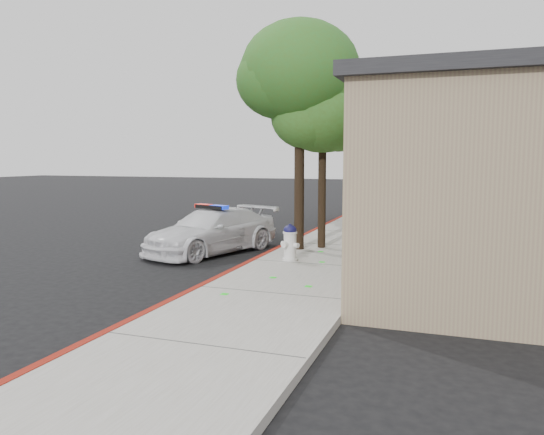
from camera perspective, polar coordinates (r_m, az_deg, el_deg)
The scene contains 9 objects.
ground at distance 10.90m, azimuth -8.23°, elevation -8.11°, with size 120.00×120.00×0.00m, color black.
sidewalk at distance 13.04m, azimuth 4.27°, elevation -5.32°, with size 3.20×60.00×0.15m, color gray.
red_curb at distance 13.52m, azimuth -2.06°, elevation -4.86°, with size 0.14×60.00×0.16m, color maroon.
clapboard_building at distance 18.42m, azimuth 25.02°, elevation 3.95°, with size 7.30×20.89×4.24m.
police_car at distance 15.29m, azimuth -6.54°, elevation -1.44°, with size 3.16×4.77×1.40m.
fire_hydrant at distance 13.30m, azimuth 1.95°, elevation -2.70°, with size 0.53×0.47×0.93m.
street_tree_near at distance 15.23m, azimuth 5.56°, elevation 11.00°, with size 2.82×2.79×5.09m.
street_tree_mid at distance 15.09m, azimuth 3.13°, elevation 14.91°, with size 3.54×3.34×6.37m.
street_tree_far at distance 21.23m, azimuth 10.14°, elevation 12.23°, with size 3.48×3.40×6.34m.
Camera 1 is at (4.95, -9.32, 2.72)m, focal length 34.74 mm.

